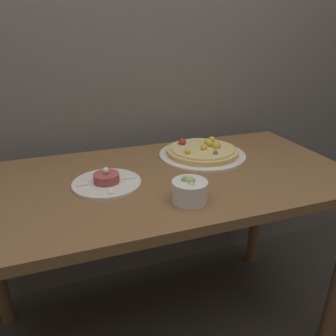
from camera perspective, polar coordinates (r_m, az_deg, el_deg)
The scene contains 5 objects.
back_wall at distance 1.58m, azimuth -7.67°, elevation 22.73°, with size 8.00×0.05×2.60m.
dining_table at distance 1.27m, azimuth -1.50°, elevation -5.92°, with size 1.47×0.72×0.80m.
pizza_plate at distance 1.42m, azimuth 6.00°, elevation 2.83°, with size 0.37×0.37×0.06m.
tartare_plate at distance 1.18m, azimuth -10.63°, elevation -2.30°, with size 0.24×0.24×0.07m.
small_bowl at distance 1.04m, azimuth 3.77°, elevation -3.86°, with size 0.11×0.11×0.08m.
Camera 1 is at (-0.34, -0.70, 1.31)m, focal length 35.00 mm.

